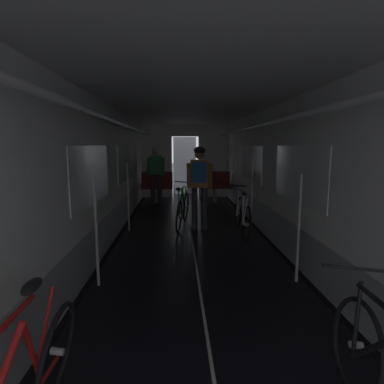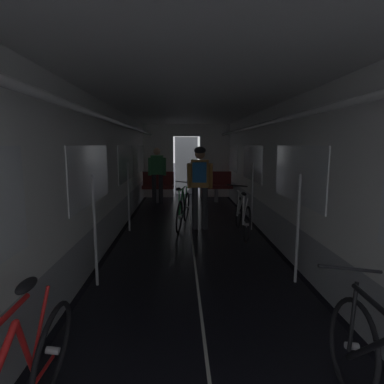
% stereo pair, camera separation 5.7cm
% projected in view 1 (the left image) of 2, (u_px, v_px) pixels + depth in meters
% --- Properties ---
extents(train_car_shell, '(3.14, 12.34, 2.57)m').
position_uv_depth(train_car_shell, '(193.00, 149.00, 5.33)').
color(train_car_shell, black).
rests_on(train_car_shell, ground).
extents(bench_seat_far_left, '(0.98, 0.51, 0.95)m').
position_uv_depth(bench_seat_far_left, '(157.00, 184.00, 9.88)').
color(bench_seat_far_left, gray).
rests_on(bench_seat_far_left, ground).
extents(bench_seat_far_right, '(0.98, 0.51, 0.95)m').
position_uv_depth(bench_seat_far_right, '(215.00, 184.00, 9.96)').
color(bench_seat_far_right, gray).
rests_on(bench_seat_far_right, ground).
extents(bicycle_white, '(0.44, 1.69, 0.95)m').
position_uv_depth(bicycle_white, '(242.00, 216.00, 6.29)').
color(bicycle_white, black).
rests_on(bicycle_white, ground).
extents(person_cyclist_aisle, '(0.55, 0.41, 1.73)m').
position_uv_depth(person_cyclist_aisle, '(199.00, 179.00, 6.55)').
color(person_cyclist_aisle, '#2D2D33').
rests_on(person_cyclist_aisle, ground).
extents(bicycle_green_in_aisle, '(0.44, 1.68, 0.95)m').
position_uv_depth(bicycle_green_in_aisle, '(183.00, 209.00, 6.90)').
color(bicycle_green_in_aisle, black).
rests_on(bicycle_green_in_aisle, ground).
extents(person_standing_near_bench, '(0.53, 0.23, 1.69)m').
position_uv_depth(person_standing_near_bench, '(156.00, 172.00, 9.45)').
color(person_standing_near_bench, '#2D2D33').
rests_on(person_standing_near_bench, ground).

